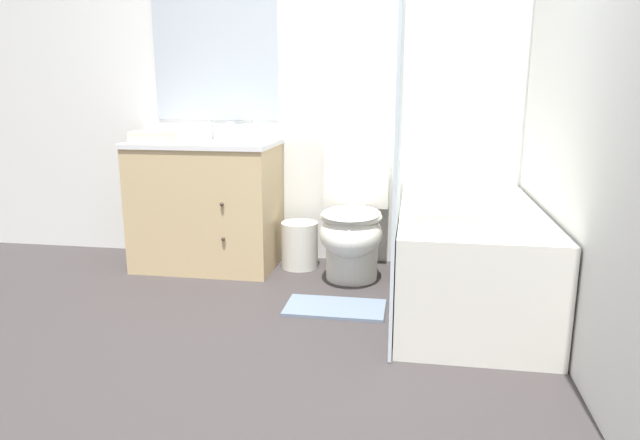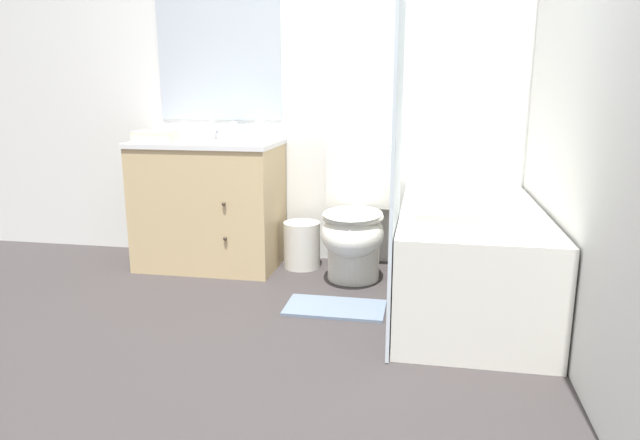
% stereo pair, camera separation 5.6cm
% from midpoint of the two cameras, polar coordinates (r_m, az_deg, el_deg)
% --- Properties ---
extents(ground_plane, '(14.00, 14.00, 0.00)m').
position_cam_midpoint_polar(ground_plane, '(2.41, -4.94, -15.60)').
color(ground_plane, '#383333').
extents(wall_back, '(8.00, 0.06, 2.50)m').
position_cam_midpoint_polar(wall_back, '(3.80, 1.73, 14.57)').
color(wall_back, silver).
rests_on(wall_back, ground_plane).
extents(wall_right, '(0.05, 2.70, 2.50)m').
position_cam_midpoint_polar(wall_right, '(2.96, 24.32, 13.82)').
color(wall_right, silver).
rests_on(wall_right, ground_plane).
extents(vanity_cabinet, '(0.91, 0.58, 0.82)m').
position_cam_midpoint_polar(vanity_cabinet, '(3.78, -10.54, 1.69)').
color(vanity_cabinet, tan).
rests_on(vanity_cabinet, ground_plane).
extents(sink_faucet, '(0.14, 0.12, 0.12)m').
position_cam_midpoint_polar(sink_faucet, '(3.89, -9.89, 8.54)').
color(sink_faucet, silver).
rests_on(sink_faucet, vanity_cabinet).
extents(toilet, '(0.41, 0.67, 0.77)m').
position_cam_midpoint_polar(toilet, '(3.50, 3.93, -0.33)').
color(toilet, silver).
rests_on(toilet, ground_plane).
extents(bathtub, '(0.72, 1.45, 0.54)m').
position_cam_midpoint_polar(bathtub, '(3.14, 15.11, -3.63)').
color(bathtub, silver).
rests_on(bathtub, ground_plane).
extents(shower_curtain, '(0.02, 0.57, 1.88)m').
position_cam_midpoint_polar(shower_curtain, '(2.55, 8.35, 8.23)').
color(shower_curtain, silver).
rests_on(shower_curtain, ground_plane).
extents(wastebasket, '(0.24, 0.24, 0.30)m').
position_cam_midpoint_polar(wastebasket, '(3.73, -1.39, -2.50)').
color(wastebasket, silver).
rests_on(wastebasket, ground_plane).
extents(tissue_box, '(0.12, 0.13, 0.12)m').
position_cam_midpoint_polar(tissue_box, '(3.79, -8.21, 8.68)').
color(tissue_box, silver).
rests_on(tissue_box, vanity_cabinet).
extents(soap_dispenser, '(0.05, 0.05, 0.18)m').
position_cam_midpoint_polar(soap_dispenser, '(3.59, -5.55, 9.02)').
color(soap_dispenser, silver).
rests_on(soap_dispenser, vanity_cabinet).
extents(hand_towel_folded, '(0.25, 0.15, 0.07)m').
position_cam_midpoint_polar(hand_towel_folded, '(3.72, -15.74, 8.03)').
color(hand_towel_folded, beige).
rests_on(hand_towel_folded, vanity_cabinet).
extents(bath_towel_folded, '(0.29, 0.25, 0.07)m').
position_cam_midpoint_polar(bath_towel_folded, '(2.65, 13.29, 0.19)').
color(bath_towel_folded, beige).
rests_on(bath_towel_folded, bathtub).
extents(bath_mat, '(0.53, 0.29, 0.02)m').
position_cam_midpoint_polar(bath_mat, '(3.08, 2.05, -8.76)').
color(bath_mat, slate).
rests_on(bath_mat, ground_plane).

